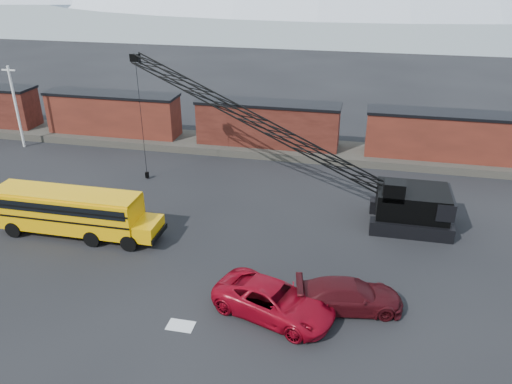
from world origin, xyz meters
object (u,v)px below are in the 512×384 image
school_bus (73,211)px  red_pickup (274,301)px  crawler_crane (262,124)px  maroon_suv (349,295)px

school_bus → red_pickup: 15.74m
red_pickup → crawler_crane: bearing=33.2°
red_pickup → maroon_suv: (3.83, 1.39, -0.08)m
school_bus → maroon_suv: school_bus is taller
maroon_suv → school_bus: bearing=67.5°
school_bus → maroon_suv: 19.04m
school_bus → red_pickup: size_ratio=1.78×
red_pickup → crawler_crane: 14.85m
crawler_crane → red_pickup: bearing=-75.5°
red_pickup → maroon_suv: bearing=-51.4°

